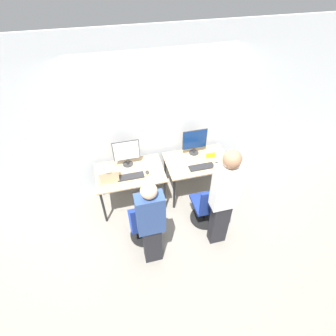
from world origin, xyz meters
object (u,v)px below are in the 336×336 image
monitor_left (126,152)px  mouse_left (147,172)px  person_left (151,223)px  monitor_right (195,141)px  handbag (109,175)px  keyboard_right (202,167)px  person_right (224,197)px  office_chair_right (207,207)px  keyboard_left (131,176)px  office_chair_left (144,224)px  mouse_right (217,163)px

monitor_left → mouse_left: bearing=-47.1°
monitor_left → person_left: person_left is taller
monitor_right → handbag: monitor_right is taller
person_left → handbag: size_ratio=5.17×
keyboard_right → handbag: size_ratio=1.44×
handbag → person_right: bearing=-33.8°
person_left → person_right: bearing=3.6°
mouse_left → monitor_right: monitor_right is taller
monitor_right → office_chair_right: (-0.08, -0.97, -0.63)m
monitor_right → person_right: (-0.03, -1.34, -0.01)m
keyboard_left → monitor_right: monitor_right is taller
keyboard_left → office_chair_left: 0.80m
person_left → keyboard_right: size_ratio=3.60×
office_chair_left → office_chair_right: size_ratio=1.00×
keyboard_right → person_right: (-0.03, -0.93, 0.24)m
monitor_right → handbag: size_ratio=1.60×
keyboard_right → handbag: bearing=177.3°
mouse_left → handbag: size_ratio=0.30×
monitor_left → mouse_right: (1.48, -0.38, -0.24)m
mouse_right → office_chair_right: (-0.36, -0.57, -0.39)m
mouse_left → monitor_right: size_ratio=0.19×
keyboard_left → mouse_left: bearing=5.2°
monitor_left → keyboard_right: (1.19, -0.39, -0.25)m
office_chair_left → person_left: (0.05, -0.37, 0.49)m
keyboard_right → mouse_right: mouse_right is taller
keyboard_right → monitor_right: bearing=90.0°
mouse_left → person_left: (-0.16, -1.09, 0.10)m
monitor_right → keyboard_right: 0.48m
keyboard_right → person_right: 0.96m
keyboard_left → handbag: bearing=179.1°
mouse_left → office_chair_right: bearing=-38.0°
person_left → handbag: bearing=113.1°
person_left → mouse_right: bearing=36.4°
keyboard_left → office_chair_right: size_ratio=0.49×
office_chair_left → keyboard_right: office_chair_left is taller
monitor_right → handbag: (-1.53, -0.34, -0.15)m
office_chair_right → keyboard_right: bearing=82.3°
mouse_left → mouse_right: size_ratio=1.00×
keyboard_left → monitor_right: size_ratio=0.90×
office_chair_left → keyboard_right: 1.34m
monitor_right → person_right: bearing=-91.4°
person_right → keyboard_left: bearing=139.3°
person_right → office_chair_right: bearing=96.7°
monitor_left → mouse_right: bearing=-14.5°
person_right → person_left: bearing=-176.4°
mouse_right → monitor_left: bearing=165.5°
office_chair_left → office_chair_right: same height
person_left → keyboard_right: bearing=42.7°
person_left → monitor_right: bearing=52.6°
keyboard_right → office_chair_right: bearing=-97.7°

